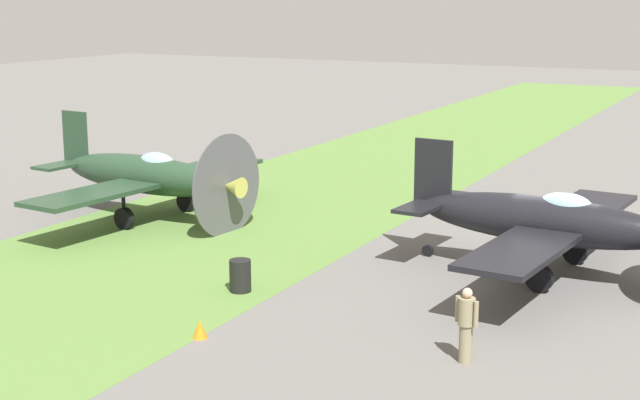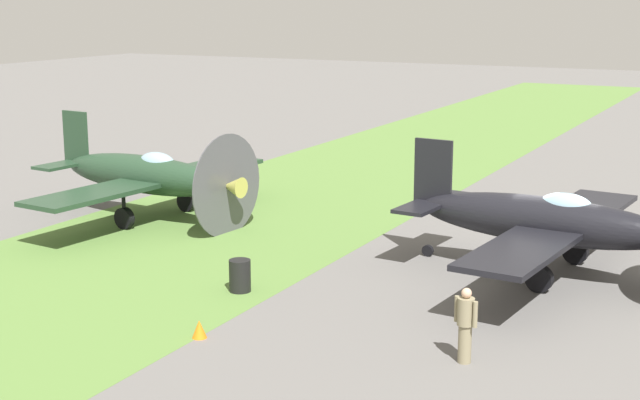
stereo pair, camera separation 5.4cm
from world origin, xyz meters
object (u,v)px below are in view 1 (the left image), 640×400
airplane_wingman (147,175)px  fuel_drum (240,276)px  airplane_lead (548,221)px  ground_crew_chief (466,323)px  runway_marker_cone (200,329)px

airplane_wingman → fuel_drum: bearing=58.5°
airplane_lead → airplane_wingman: size_ratio=1.00×
airplane_lead → ground_crew_chief: size_ratio=6.32×
airplane_lead → fuel_drum: 8.99m
airplane_lead → airplane_wingman: 14.68m
airplane_wingman → ground_crew_chief: size_ratio=6.32×
airplane_wingman → runway_marker_cone: (9.29, 8.61, -1.40)m
ground_crew_chief → airplane_wingman: bearing=173.2°
fuel_drum → airplane_wingman: bearing=-127.5°
airplane_lead → ground_crew_chief: 7.47m
fuel_drum → ground_crew_chief: bearing=74.0°
airplane_lead → runway_marker_cone: 10.84m
airplane_lead → fuel_drum: bearing=-47.8°
airplane_wingman → fuel_drum: 9.61m
fuel_drum → runway_marker_cone: fuel_drum is taller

